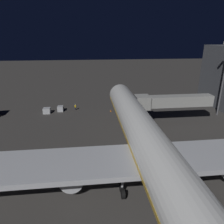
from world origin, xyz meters
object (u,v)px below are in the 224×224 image
jet_bridge (168,101)px  traffic_cone_nose_starboard (111,111)px  traffic_cone_nose_port (126,110)px  baggage_container_far_row (60,109)px  apron_floodlight_mast (224,75)px  airliner_at_gate (154,155)px  ground_crew_under_port_wing (75,107)px  baggage_container_near_belt (47,111)px

jet_bridge → traffic_cone_nose_starboard: (12.34, -9.23, -5.04)m
jet_bridge → traffic_cone_nose_port: bearing=-49.3°
baggage_container_far_row → traffic_cone_nose_port: baggage_container_far_row is taller
apron_floodlight_mast → baggage_container_far_row: (41.51, -7.66, -9.93)m
jet_bridge → apron_floodlight_mast: apron_floodlight_mast is taller
airliner_at_gate → ground_crew_under_port_wing: airliner_at_gate is taller
apron_floodlight_mast → traffic_cone_nose_starboard: (27.70, -5.67, -10.38)m
jet_bridge → baggage_container_far_row: 28.82m
airliner_at_gate → jet_bridge: (-10.14, -22.23, 0.10)m
apron_floodlight_mast → traffic_cone_nose_port: 26.13m
apron_floodlight_mast → baggage_container_near_belt: bearing=-8.0°
baggage_container_far_row → traffic_cone_nose_starboard: baggage_container_far_row is taller
baggage_container_far_row → traffic_cone_nose_starboard: bearing=171.8°
jet_bridge → baggage_container_far_row: jet_bridge is taller
apron_floodlight_mast → ground_crew_under_port_wing: 39.52m
airliner_at_gate → traffic_cone_nose_port: airliner_at_gate is taller
apron_floodlight_mast → traffic_cone_nose_starboard: apron_floodlight_mast is taller
jet_bridge → ground_crew_under_port_wing: size_ratio=10.72×
baggage_container_far_row → traffic_cone_nose_port: 18.32m
jet_bridge → ground_crew_under_port_wing: (22.06, -11.76, -4.37)m
jet_bridge → traffic_cone_nose_port: 13.18m
jet_bridge → airliner_at_gate: bearing=65.5°
baggage_container_far_row → ground_crew_under_port_wing: 4.12m
traffic_cone_nose_starboard → jet_bridge: bearing=143.2°
ground_crew_under_port_wing → traffic_cone_nose_port: ground_crew_under_port_wing is taller
ground_crew_under_port_wing → traffic_cone_nose_starboard: 10.07m
airliner_at_gate → traffic_cone_nose_port: 31.93m
apron_floodlight_mast → jet_bridge: bearing=13.1°
baggage_container_far_row → apron_floodlight_mast: bearing=169.5°
baggage_container_near_belt → baggage_container_far_row: (-3.44, -1.31, -0.01)m
airliner_at_gate → baggage_container_far_row: (16.01, -33.46, -4.49)m
ground_crew_under_port_wing → baggage_container_far_row: bearing=7.5°
airliner_at_gate → baggage_container_near_belt: 37.84m
baggage_container_far_row → ground_crew_under_port_wing: size_ratio=1.02×
baggage_container_far_row → ground_crew_under_port_wing: ground_crew_under_port_wing is taller
jet_bridge → baggage_container_far_row: (26.14, -11.22, -4.60)m
airliner_at_gate → traffic_cone_nose_port: size_ratio=117.67×
baggage_container_near_belt → ground_crew_under_port_wing: bearing=-166.2°
ground_crew_under_port_wing → jet_bridge: bearing=151.9°
jet_bridge → traffic_cone_nose_port: (7.94, -9.23, -5.04)m
airliner_at_gate → traffic_cone_nose_starboard: size_ratio=117.67×
airliner_at_gate → apron_floodlight_mast: airliner_at_gate is taller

